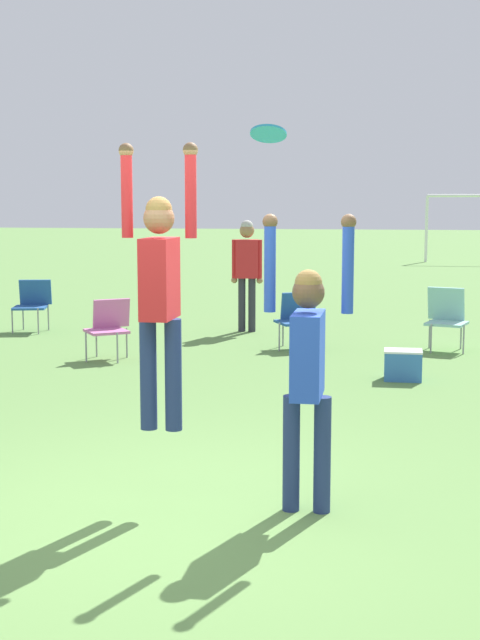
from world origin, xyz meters
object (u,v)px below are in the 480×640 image
Objects in this scene: person_spectator_far at (247,264)px; cooler_box at (403,365)px; camping_chair_2 at (297,316)px; frisbee at (268,134)px; person_defending at (308,357)px; camping_chair_4 at (32,302)px; camping_chair_1 at (446,315)px; camping_chair_0 at (109,324)px; person_jumping at (160,282)px.

person_spectator_far is 4.04× the size of cooler_box.
frisbee is at bearing 67.29° from camping_chair_2.
camping_chair_4 is at bearing -145.82° from person_defending.
frisbee is 7.16m from camping_chair_2.
camping_chair_4 is 3.61m from person_spectator_far.
frisbee is (-0.29, 0.08, 1.51)m from person_defending.
person_spectator_far is at bearing 175.17° from camping_chair_4.
cooler_box is at bearing 92.13° from camping_chair_1.
camping_chair_4 is at bearing 122.36° from frisbee.
camping_chair_1 is (1.41, 7.07, -0.59)m from person_defending.
camping_chair_4 is (-6.64, 0.81, -0.02)m from camping_chair_1.
person_defending is 6.96m from camping_chair_2.
camping_chair_1 is (4.61, 1.49, 0.04)m from camping_chair_0.
person_jumping is 0.97× the size of person_defending.
person_defending is at bearing 96.65° from camping_chair_1.
camping_chair_0 and camping_chair_2 have the same top height.
cooler_box is at bearing -20.09° from person_jumping.
frisbee is at bearing 109.23° from camping_chair_4.
camping_chair_0 is 1.79× the size of cooler_box.
frisbee is at bearing -84.43° from person_jumping.
camping_chair_4 is (-4.50, 0.99, 0.02)m from camping_chair_2.
person_jumping is 6.09m from camping_chair_0.
person_defending is 2.55× the size of camping_chair_0.
person_defending is at bearing -90.00° from person_jumping.
person_spectator_far is 4.50m from cooler_box.
person_spectator_far reaches higher than camping_chair_2.
person_jumping is 8.43m from person_spectator_far.
person_defending reaches higher than camping_chair_0.
camping_chair_1 is 3.45m from person_spectator_far.
camping_chair_4 is at bearing 10.92° from camping_chair_1.
camping_chair_1 is 2.15m from camping_chair_2.
camping_chair_2 is at bearing 154.45° from camping_chair_4.
camping_chair_1 is at bearing 169.36° from person_defending.
person_spectator_far is (-0.68, 8.39, -0.48)m from person_jumping.
frisbee is 0.31× the size of camping_chair_0.
person_jumping is at bearing 88.79° from camping_chair_1.
cooler_box is (-0.65, -2.32, -0.33)m from camping_chair_1.
frisbee reaches higher than person_defending.
frisbee is at bearing 82.88° from camping_chair_0.
camping_chair_4 is 6.76m from cooler_box.
camping_chair_0 is 0.96× the size of camping_chair_4.
frisbee is at bearing -102.52° from cooler_box.
person_jumping is 2.48× the size of camping_chair_2.
person_jumping is 8.05× the size of frisbee.
frisbee is 0.14× the size of person_spectator_far.
frisbee is at bearing 94.28° from camping_chair_1.
person_defending is 1.54m from frisbee.
camping_chair_1 is at bearing 74.25° from cooler_box.
person_jumping is 5.27m from cooler_box.
frisbee is 0.28× the size of camping_chair_1.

